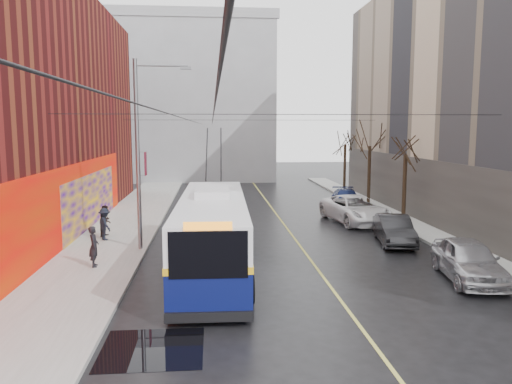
% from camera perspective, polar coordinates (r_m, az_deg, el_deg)
% --- Properties ---
extents(ground, '(140.00, 140.00, 0.00)m').
position_cam_1_polar(ground, '(15.17, 6.40, -15.52)').
color(ground, black).
rests_on(ground, ground).
extents(sidewalk_left, '(4.00, 60.00, 0.15)m').
position_cam_1_polar(sidewalk_left, '(26.83, -16.07, -5.41)').
color(sidewalk_left, gray).
rests_on(sidewalk_left, ground).
extents(sidewalk_right, '(2.00, 60.00, 0.15)m').
position_cam_1_polar(sidewalk_right, '(28.87, 19.35, -4.64)').
color(sidewalk_right, gray).
rests_on(sidewalk_right, ground).
extents(lane_line, '(0.12, 50.00, 0.01)m').
position_cam_1_polar(lane_line, '(28.63, 3.80, -4.48)').
color(lane_line, '#BFB74C').
rests_on(lane_line, ground).
extents(building_far, '(20.50, 12.10, 18.00)m').
position_cam_1_polar(building_far, '(58.84, -8.26, 10.39)').
color(building_far, gray).
rests_on(building_far, ground).
extents(streetlight_pole, '(2.65, 0.60, 9.00)m').
position_cam_1_polar(streetlight_pole, '(23.93, -13.00, 4.71)').
color(streetlight_pole, slate).
rests_on(streetlight_pole, ground).
extents(catenary_wires, '(18.00, 60.00, 0.22)m').
position_cam_1_polar(catenary_wires, '(28.45, -4.48, 8.10)').
color(catenary_wires, black).
extents(tree_near, '(3.20, 3.20, 6.40)m').
position_cam_1_polar(tree_near, '(31.97, 16.78, 5.46)').
color(tree_near, black).
rests_on(tree_near, ground).
extents(tree_mid, '(3.20, 3.20, 6.68)m').
position_cam_1_polar(tree_mid, '(38.55, 12.92, 6.28)').
color(tree_mid, black).
rests_on(tree_mid, ground).
extents(tree_far, '(3.20, 3.20, 6.57)m').
position_cam_1_polar(tree_far, '(45.26, 10.18, 6.35)').
color(tree_far, black).
rests_on(tree_far, ground).
extents(puddle, '(2.72, 2.62, 0.01)m').
position_cam_1_polar(puddle, '(14.28, -11.76, -17.13)').
color(puddle, black).
rests_on(puddle, ground).
extents(pigeons_flying, '(3.78, 3.83, 2.62)m').
position_cam_1_polar(pigeons_flying, '(23.55, -1.63, 10.69)').
color(pigeons_flying, slate).
extents(trolleybus, '(3.12, 12.47, 5.87)m').
position_cam_1_polar(trolleybus, '(20.68, -4.97, -4.51)').
color(trolleybus, '#090F44').
rests_on(trolleybus, ground).
extents(parked_car_a, '(2.62, 4.95, 1.61)m').
position_cam_1_polar(parked_car_a, '(21.13, 23.10, -7.15)').
color(parked_car_a, '#B8B7BC').
rests_on(parked_car_a, ground).
extents(parked_car_b, '(2.21, 4.56, 1.44)m').
position_cam_1_polar(parked_car_b, '(26.35, 15.50, -4.19)').
color(parked_car_b, black).
rests_on(parked_car_b, ground).
extents(parked_car_c, '(3.70, 6.39, 1.67)m').
position_cam_1_polar(parked_car_c, '(31.53, 11.30, -1.96)').
color(parked_car_c, white).
rests_on(parked_car_c, ground).
extents(parked_car_d, '(2.51, 4.85, 1.34)m').
position_cam_1_polar(parked_car_d, '(37.37, 10.27, -0.73)').
color(parked_car_d, navy).
rests_on(parked_car_d, ground).
extents(following_car, '(2.55, 4.99, 1.63)m').
position_cam_1_polar(following_car, '(35.75, -4.74, -0.78)').
color(following_car, '#A7A8AC').
rests_on(following_car, ground).
extents(pedestrian_a, '(0.51, 0.68, 1.70)m').
position_cam_1_polar(pedestrian_a, '(21.80, -18.04, -5.93)').
color(pedestrian_a, black).
rests_on(pedestrian_a, sidewalk_left).
extents(pedestrian_b, '(0.76, 0.90, 1.65)m').
position_cam_1_polar(pedestrian_b, '(27.64, -16.80, -3.16)').
color(pedestrian_b, black).
rests_on(pedestrian_b, sidewalk_left).
extents(pedestrian_c, '(1.09, 1.23, 1.65)m').
position_cam_1_polar(pedestrian_c, '(26.70, -16.89, -3.53)').
color(pedestrian_c, black).
rests_on(pedestrian_c, sidewalk_left).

